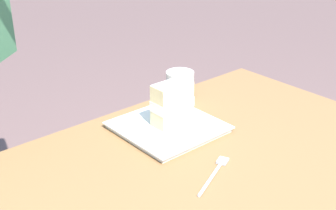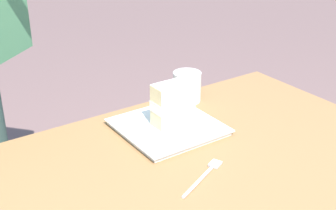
% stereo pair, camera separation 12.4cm
% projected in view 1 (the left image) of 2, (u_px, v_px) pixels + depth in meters
% --- Properties ---
extents(dessert_plate, '(0.26, 0.26, 0.02)m').
position_uv_depth(dessert_plate, '(168.00, 127.00, 1.27)').
color(dessert_plate, white).
rests_on(dessert_plate, patio_table).
extents(cake_slice, '(0.11, 0.06, 0.12)m').
position_uv_depth(cake_slice, '(172.00, 103.00, 1.25)').
color(cake_slice, beige).
rests_on(cake_slice, dessert_plate).
extents(dessert_fork, '(0.16, 0.08, 0.01)m').
position_uv_depth(dessert_fork, '(214.00, 173.00, 1.07)').
color(dessert_fork, silver).
rests_on(dessert_fork, patio_table).
extents(coffee_cup, '(0.09, 0.09, 0.09)m').
position_uv_depth(coffee_cup, '(180.00, 86.00, 1.43)').
color(coffee_cup, silver).
rests_on(coffee_cup, patio_table).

